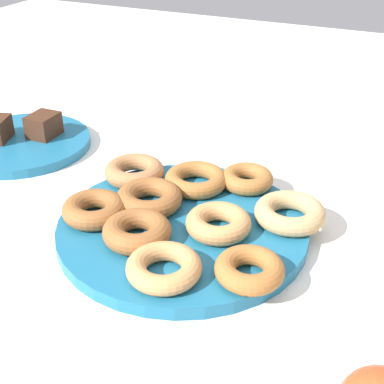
% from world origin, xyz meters
% --- Properties ---
extents(ground_plane, '(2.40, 2.40, 0.00)m').
position_xyz_m(ground_plane, '(0.00, 0.00, 0.00)').
color(ground_plane, white).
extents(donut_plate, '(0.33, 0.33, 0.02)m').
position_xyz_m(donut_plate, '(0.00, 0.00, 0.01)').
color(donut_plate, '#1E6B93').
rests_on(donut_plate, ground_plane).
extents(donut_0, '(0.11, 0.11, 0.02)m').
position_xyz_m(donut_0, '(0.04, 0.13, 0.03)').
color(donut_0, '#AD6B33').
rests_on(donut_0, donut_plate).
extents(donut_1, '(0.09, 0.09, 0.03)m').
position_xyz_m(donut_1, '(-0.03, -0.06, 0.03)').
color(donut_1, '#995B2D').
rests_on(donut_1, donut_plate).
extents(donut_2, '(0.12, 0.12, 0.03)m').
position_xyz_m(donut_2, '(-0.11, -0.04, 0.03)').
color(donut_2, '#995B2D').
rests_on(donut_2, donut_plate).
extents(donut_3, '(0.09, 0.09, 0.03)m').
position_xyz_m(donut_3, '(0.05, 0.00, 0.03)').
color(donut_3, tan).
rests_on(donut_3, donut_plate).
extents(donut_4, '(0.09, 0.09, 0.03)m').
position_xyz_m(donut_4, '(-0.12, 0.08, 0.03)').
color(donut_4, '#B27547').
rests_on(donut_4, donut_plate).
extents(donut_5, '(0.11, 0.11, 0.02)m').
position_xyz_m(donut_5, '(0.03, -0.11, 0.03)').
color(donut_5, tan).
rests_on(donut_5, donut_plate).
extents(donut_6, '(0.12, 0.12, 0.03)m').
position_xyz_m(donut_6, '(0.13, 0.06, 0.03)').
color(donut_6, tan).
rests_on(donut_6, donut_plate).
extents(donut_7, '(0.13, 0.13, 0.03)m').
position_xyz_m(donut_7, '(-0.06, 0.02, 0.03)').
color(donut_7, '#995B2D').
rests_on(donut_7, donut_plate).
extents(donut_8, '(0.09, 0.09, 0.02)m').
position_xyz_m(donut_8, '(0.12, -0.07, 0.03)').
color(donut_8, '#AD6B33').
rests_on(donut_8, donut_plate).
extents(donut_9, '(0.12, 0.12, 0.02)m').
position_xyz_m(donut_9, '(-0.02, 0.09, 0.03)').
color(donut_9, '#AD6B33').
rests_on(donut_9, donut_plate).
extents(cake_plate, '(0.24, 0.24, 0.02)m').
position_xyz_m(cake_plate, '(-0.37, 0.12, 0.01)').
color(cake_plate, '#1E6B93').
rests_on(cake_plate, ground_plane).
extents(brownie_far, '(0.04, 0.05, 0.04)m').
position_xyz_m(brownie_far, '(-0.34, 0.15, 0.04)').
color(brownie_far, '#472819').
rests_on(brownie_far, cake_plate).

